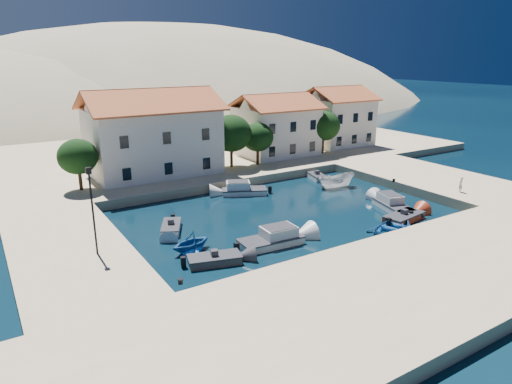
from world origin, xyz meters
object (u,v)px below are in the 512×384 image
cabin_cruiser_south (271,239)px  rowboat_south (394,232)px  lamppost (92,203)px  building_left (152,131)px  building_mid (276,124)px  boat_east (336,187)px  building_right (337,115)px  cabin_cruiser_east (393,205)px  pedestrian (461,184)px

cabin_cruiser_south → rowboat_south: size_ratio=1.04×
rowboat_south → lamppost: bearing=56.4°
building_left → building_mid: building_left is taller
lamppost → boat_east: 28.86m
cabin_cruiser_south → boat_east: size_ratio=1.17×
boat_east → building_mid: bearing=3.1°
building_mid → lamppost: 36.21m
building_mid → boat_east: bearing=-96.8°
cabin_cruiser_south → rowboat_south: (10.46, -3.20, -0.48)m
building_mid → lamppost: size_ratio=1.69×
building_mid → lamppost: (-29.50, -21.00, -0.47)m
building_left → rowboat_south: (11.42, -26.50, -5.94)m
cabin_cruiser_south → boat_east: (15.31, 9.59, -0.48)m
building_right → cabin_cruiser_east: (-14.27, -24.46, -5.00)m
rowboat_south → pedestrian: pedestrian is taller
building_left → cabin_cruiser_east: size_ratio=2.85×
building_right → cabin_cruiser_south: size_ratio=1.80×
lamppost → cabin_cruiser_east: (27.23, -2.46, -4.28)m
building_right → pedestrian: building_right is taller
building_right → boat_east: size_ratio=2.11×
rowboat_south → pedestrian: bearing=-96.9°
cabin_cruiser_south → boat_east: cabin_cruiser_south is taller
building_mid → rowboat_south: (-6.58, -27.50, -5.22)m
cabin_cruiser_east → boat_east: 8.79m
rowboat_south → pedestrian: (12.02, 2.30, 1.79)m
lamppost → rowboat_south: (22.92, -6.50, -4.75)m
building_mid → rowboat_south: bearing=-103.5°
building_mid → boat_east: building_mid is taller
building_left → building_mid: size_ratio=1.40×
building_left → cabin_cruiser_east: building_left is taller
cabin_cruiser_south → boat_east: 18.07m
building_right → lamppost: bearing=-152.1°
building_left → pedestrian: 33.93m
building_right → boat_east: 21.57m
rowboat_south → building_left: bearing=5.5°
building_mid → building_right: (12.00, 1.00, 0.25)m
building_right → cabin_cruiser_south: (-29.05, -25.29, -5.00)m
building_left → lamppost: size_ratio=2.36×
building_right → lamppost: (-41.50, -22.00, -0.72)m
pedestrian → boat_east: bearing=-65.1°
rowboat_south → boat_east: bearing=-38.5°
building_left → building_mid: bearing=3.2°
building_mid → cabin_cruiser_south: 30.06m
building_mid → lamppost: bearing=-144.6°
building_right → cabin_cruiser_east: building_right is taller
building_right → rowboat_south: (-18.58, -28.50, -5.47)m
lamppost → building_mid: bearing=35.4°
building_left → lamppost: 23.10m
pedestrian → rowboat_south: bearing=1.4°
boat_east → pedestrian: pedestrian is taller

